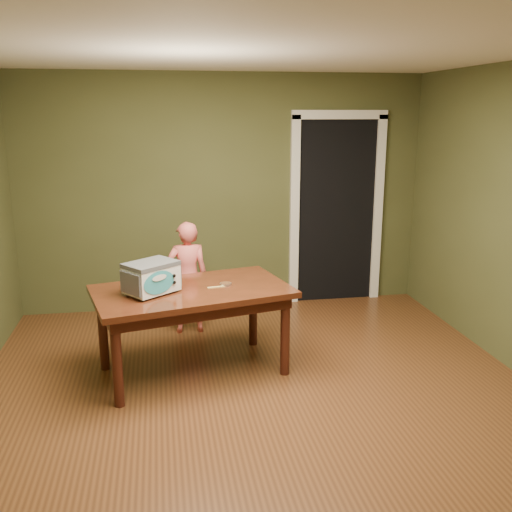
{
  "coord_description": "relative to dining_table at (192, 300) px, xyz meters",
  "views": [
    {
      "loc": [
        -0.72,
        -3.78,
        2.18
      ],
      "look_at": [
        0.1,
        1.0,
        0.95
      ],
      "focal_mm": 40.0,
      "sensor_mm": 36.0,
      "label": 1
    }
  ],
  "objects": [
    {
      "name": "dining_table",
      "position": [
        0.0,
        0.0,
        0.0
      ],
      "size": [
        1.76,
        1.24,
        0.75
      ],
      "rotation": [
        0.0,
        0.0,
        0.23
      ],
      "color": "#37180C",
      "rests_on": "floor"
    },
    {
      "name": "doorway",
      "position": [
        1.78,
        2.0,
        0.41
      ],
      "size": [
        1.1,
        0.66,
        2.25
      ],
      "color": "black",
      "rests_on": "ground"
    },
    {
      "name": "room_shell",
      "position": [
        0.48,
        -0.78,
        1.06
      ],
      "size": [
        4.52,
        5.02,
        2.61
      ],
      "color": "#474B28",
      "rests_on": "ground"
    },
    {
      "name": "floor",
      "position": [
        0.48,
        -0.78,
        -0.65
      ],
      "size": [
        5.0,
        5.0,
        0.0
      ],
      "primitive_type": "plane",
      "color": "brown",
      "rests_on": "ground"
    },
    {
      "name": "baking_pan",
      "position": [
        0.29,
        0.04,
        0.11
      ],
      "size": [
        0.1,
        0.1,
        0.02
      ],
      "color": "silver",
      "rests_on": "dining_table"
    },
    {
      "name": "toy_oven",
      "position": [
        -0.33,
        -0.07,
        0.24
      ],
      "size": [
        0.49,
        0.47,
        0.26
      ],
      "rotation": [
        0.0,
        0.0,
        0.66
      ],
      "color": "#4C4F54",
      "rests_on": "dining_table"
    },
    {
      "name": "child",
      "position": [
        0.01,
        0.95,
        -0.08
      ],
      "size": [
        0.42,
        0.28,
        1.14
      ],
      "primitive_type": "imported",
      "rotation": [
        0.0,
        0.0,
        3.17
      ],
      "color": "#ED6661",
      "rests_on": "floor"
    },
    {
      "name": "spatula",
      "position": [
        0.22,
        -0.0,
        0.1
      ],
      "size": [
        0.18,
        0.05,
        0.01
      ],
      "primitive_type": "cube",
      "rotation": [
        0.0,
        0.0,
        0.16
      ],
      "color": "tan",
      "rests_on": "dining_table"
    }
  ]
}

